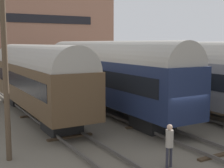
% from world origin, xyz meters
% --- Properties ---
extents(ground_plane, '(200.00, 200.00, 0.00)m').
position_xyz_m(ground_plane, '(0.00, 0.00, 0.00)').
color(ground_plane, '#60594C').
extents(track_left, '(2.60, 60.00, 0.26)m').
position_xyz_m(track_left, '(-4.93, 0.00, 0.14)').
color(track_left, '#4C4742').
rests_on(track_left, ground).
extents(track_middle, '(2.60, 60.00, 0.26)m').
position_xyz_m(track_middle, '(0.00, 0.00, 0.14)').
color(track_middle, '#4C4742').
rests_on(track_middle, ground).
extents(train_car_navy, '(2.91, 17.95, 5.32)m').
position_xyz_m(train_car_navy, '(0.00, 7.98, 3.04)').
color(train_car_navy, black).
rests_on(train_car_navy, ground).
extents(train_car_brown, '(2.98, 15.43, 5.06)m').
position_xyz_m(train_car_brown, '(-4.93, 9.34, 2.87)').
color(train_car_brown, black).
rests_on(train_car_brown, ground).
extents(train_car_grey, '(2.88, 18.40, 5.26)m').
position_xyz_m(train_car_grey, '(4.93, 3.75, 3.01)').
color(train_car_grey, black).
rests_on(train_car_grey, ground).
extents(person_worker, '(0.32, 0.32, 1.85)m').
position_xyz_m(person_worker, '(-2.88, -2.86, 1.12)').
color(person_worker, '#282833').
rests_on(person_worker, ground).
extents(utility_pole, '(1.80, 0.24, 8.37)m').
position_xyz_m(utility_pole, '(-8.51, 1.29, 4.35)').
color(utility_pole, '#473828').
rests_on(utility_pole, ground).
extents(warehouse_building, '(28.14, 12.53, 15.69)m').
position_xyz_m(warehouse_building, '(0.75, 38.77, 7.85)').
color(warehouse_building, brown).
rests_on(warehouse_building, ground).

